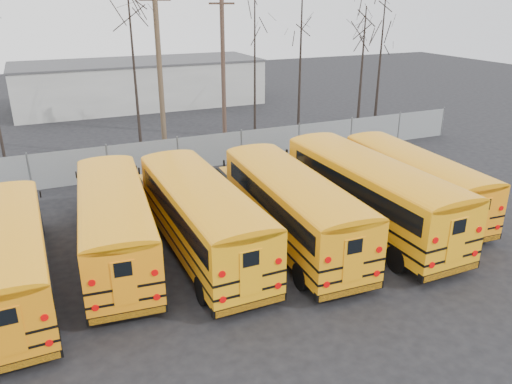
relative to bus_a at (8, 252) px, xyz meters
name	(u,v)px	position (x,y,z in m)	size (l,w,h in m)	color
ground	(264,263)	(8.73, -1.53, -1.66)	(120.00, 120.00, 0.00)	black
fence	(178,155)	(8.73, 10.47, -0.66)	(40.00, 0.04, 2.00)	gray
distant_building	(140,84)	(10.73, 30.47, 0.34)	(22.00, 8.00, 4.00)	beige
bus_a	(8,252)	(0.00, 0.00, 0.00)	(2.49, 10.18, 2.84)	black
bus_b	(114,217)	(3.66, 1.26, 0.09)	(3.46, 10.85, 2.99)	black
bus_c	(200,210)	(6.81, 0.37, 0.15)	(2.67, 11.12, 3.10)	black
bus_d	(290,201)	(10.46, -0.23, 0.16)	(3.06, 11.21, 3.11)	black
bus_e	(367,187)	(14.14, -0.38, 0.25)	(2.84, 11.72, 3.27)	black
bus_f	(411,176)	(17.35, 0.50, 0.03)	(2.95, 10.41, 2.88)	black
utility_pole_left	(160,76)	(8.60, 13.10, 3.54)	(1.77, 0.60, 10.11)	brown
utility_pole_right	(223,66)	(14.04, 16.93, 3.39)	(1.65, 0.82, 9.82)	#483329
tree_2	(133,60)	(7.15, 13.31, 4.52)	(0.26, 0.26, 12.36)	black
tree_3	(255,57)	(15.71, 15.18, 4.12)	(0.26, 0.26, 11.56)	black
tree_4	(300,56)	(19.09, 14.88, 4.04)	(0.26, 0.26, 11.39)	black
tree_5	(361,74)	(22.84, 12.75, 2.85)	(0.26, 0.26, 9.02)	black
tree_6	(380,61)	(27.04, 16.25, 3.18)	(0.26, 0.26, 9.68)	black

